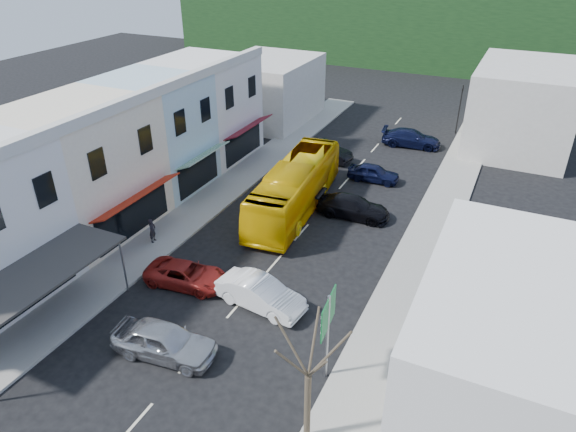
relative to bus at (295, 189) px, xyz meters
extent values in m
plane|color=black|center=(1.65, -10.63, -1.55)|extent=(120.00, 120.00, 0.00)
cube|color=gray|center=(-5.85, -0.63, -1.48)|extent=(3.00, 52.00, 0.15)
cube|color=gray|center=(9.15, -0.63, -1.48)|extent=(3.00, 52.00, 0.15)
cube|color=maroon|center=(-6.75, -16.13, 1.50)|extent=(1.30, 7.65, 0.08)
cube|color=beige|center=(-10.85, -7.63, 2.45)|extent=(7.00, 8.00, 8.00)
cube|color=#991D0C|center=(-6.75, -7.63, 1.50)|extent=(1.30, 6.80, 0.08)
cube|color=#A2BFCC|center=(-10.85, -0.63, 2.45)|extent=(7.00, 6.00, 8.00)
cube|color=#195926|center=(-6.75, -0.63, 1.50)|extent=(1.30, 5.10, 0.08)
cube|color=silver|center=(-10.85, 5.87, 2.45)|extent=(7.00, 7.00, 8.00)
cube|color=maroon|center=(-6.75, 5.87, 1.50)|extent=(1.30, 5.95, 0.08)
cube|color=silver|center=(15.15, -14.63, 2.45)|extent=(8.00, 9.00, 8.00)
cube|color=#B7B2A8|center=(-10.35, 16.37, 1.45)|extent=(8.00, 10.00, 6.00)
cube|color=#B7B2A8|center=(12.65, 19.37, 1.95)|extent=(8.00, 12.00, 7.00)
cube|color=black|center=(1.65, 53.37, 4.45)|extent=(80.00, 24.00, 12.00)
imported|color=#E1AF05|center=(0.00, 0.00, 0.00)|extent=(3.55, 11.78, 3.10)
imported|color=#B0B0B5|center=(0.45, -15.05, -0.85)|extent=(4.58, 2.29, 1.40)
imported|color=silver|center=(2.72, -10.19, -0.85)|extent=(4.60, 2.35, 1.40)
imported|color=maroon|center=(-1.74, -10.25, -0.85)|extent=(4.80, 2.44, 1.40)
imported|color=black|center=(3.89, 0.75, -0.85)|extent=(4.58, 2.04, 1.40)
imported|color=black|center=(3.48, 6.71, -0.85)|extent=(4.46, 1.96, 1.40)
imported|color=black|center=(-1.43, 8.98, -0.85)|extent=(4.61, 2.39, 1.40)
imported|color=black|center=(4.36, 15.11, -0.85)|extent=(4.68, 2.33, 1.40)
imported|color=black|center=(-5.99, -7.67, -0.55)|extent=(0.50, 0.66, 1.70)
camera|label=1|loc=(12.77, -28.23, 15.23)|focal=32.00mm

